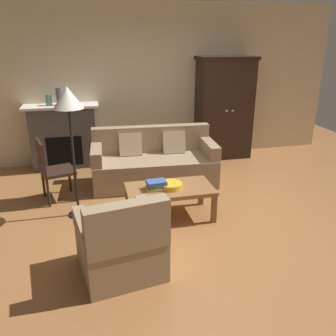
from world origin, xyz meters
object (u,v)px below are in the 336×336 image
armoire (224,108)px  side_chair_wooden (51,167)px  mantel_vase_jade (49,100)px  fireplace (64,136)px  fruit_bowl (171,185)px  coffee_table (170,191)px  couch (154,163)px  floor_lamp (68,106)px  mantel_vase_slate (59,96)px  armchair_near_left (121,245)px  book_stack (156,185)px

armoire → side_chair_wooden: armoire is taller
armoire → mantel_vase_jade: 3.14m
fireplace → fruit_bowl: fireplace is taller
coffee_table → fireplace: bearing=121.1°
couch → floor_lamp: floor_lamp is taller
mantel_vase_slate → armchair_near_left: size_ratio=0.34×
fireplace → mantel_vase_slate: (0.00, -0.02, 0.70)m
book_stack → armchair_near_left: 1.15m
armoire → side_chair_wooden: (-3.08, -1.33, -0.43)m
mantel_vase_jade → mantel_vase_slate: size_ratio=0.64×
fireplace → book_stack: size_ratio=4.60×
armoire → couch: size_ratio=0.96×
armchair_near_left → floor_lamp: floor_lamp is taller
book_stack → armchair_near_left: size_ratio=0.31×
book_stack → coffee_table: bearing=3.9°
armoire → book_stack: bearing=-128.4°
armoire → floor_lamp: armoire is taller
fireplace → book_stack: (1.20, -2.29, -0.09)m
coffee_table → book_stack: bearing=-176.1°
armoire → coffee_table: armoire is taller
book_stack → floor_lamp: bearing=160.3°
couch → side_chair_wooden: size_ratio=2.18×
book_stack → mantel_vase_slate: (-1.20, 2.27, 0.79)m
fireplace → armoire: 2.97m
armoire → fruit_bowl: armoire is taller
mantel_vase_jade → floor_lamp: bearing=-78.3°
fruit_bowl → side_chair_wooden: (-1.51, 0.88, 0.06)m
mantel_vase_jade → floor_lamp: floor_lamp is taller
coffee_table → mantel_vase_slate: bearing=121.3°
fruit_bowl → armchair_near_left: (-0.74, -1.00, -0.14)m
book_stack → side_chair_wooden: bearing=146.3°
coffee_table → book_stack: 0.21m
armoire → book_stack: armoire is taller
mantel_vase_jade → floor_lamp: size_ratio=0.11×
armoire → mantel_vase_jade: armoire is taller
armchair_near_left → armoire: bearing=54.4°
fireplace → side_chair_wooden: 1.41m
mantel_vase_slate → side_chair_wooden: bearing=-95.2°
fruit_bowl → mantel_vase_slate: 2.78m
fireplace → side_chair_wooden: fireplace is taller
mantel_vase_slate → armchair_near_left: 3.47m
fireplace → book_stack: 2.59m
fireplace → mantel_vase_jade: size_ratio=6.60×
floor_lamp → couch: bearing=36.2°
book_stack → mantel_vase_slate: 2.69m
couch → book_stack: bearing=-99.5°
side_chair_wooden → book_stack: bearing=-33.7°
mantel_vase_slate → armchair_near_left: (0.65, -3.27, -0.95)m
mantel_vase_slate → side_chair_wooden: 1.58m
fireplace → armchair_near_left: (0.65, -3.29, -0.25)m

